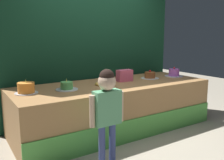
{
  "coord_description": "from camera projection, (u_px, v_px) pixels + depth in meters",
  "views": [
    {
      "loc": [
        -2.13,
        -2.67,
        1.51
      ],
      "look_at": [
        -0.19,
        0.35,
        0.87
      ],
      "focal_mm": 39.39,
      "sensor_mm": 36.0,
      "label": 1
    }
  ],
  "objects": [
    {
      "name": "curtain_backdrop",
      "position": [
        93.0,
        37.0,
        4.41
      ],
      "size": [
        3.42,
        0.08,
        2.99
      ],
      "primitive_type": "cube",
      "color": "#113823",
      "rests_on": "ground_plane"
    },
    {
      "name": "ground_plane",
      "position": [
        136.0,
        140.0,
        3.61
      ],
      "size": [
        12.0,
        12.0,
        0.0
      ],
      "primitive_type": "plane",
      "color": "#ADA38E"
    },
    {
      "name": "cake_center_right",
      "position": [
        150.0,
        76.0,
        4.45
      ],
      "size": [
        0.33,
        0.33,
        0.16
      ],
      "color": "white",
      "rests_on": "stage_platform"
    },
    {
      "name": "donut",
      "position": [
        99.0,
        84.0,
        3.84
      ],
      "size": [
        0.12,
        0.12,
        0.04
      ],
      "primitive_type": "torus",
      "color": "#F2BF4C",
      "rests_on": "stage_platform"
    },
    {
      "name": "child_figure",
      "position": [
        107.0,
        104.0,
        2.79
      ],
      "size": [
        0.44,
        0.2,
        1.15
      ],
      "color": "#3F4C8C",
      "rests_on": "ground_plane"
    },
    {
      "name": "stage_platform",
      "position": [
        114.0,
        106.0,
        4.03
      ],
      "size": [
        3.22,
        1.2,
        0.75
      ],
      "color": "#B27F4C",
      "rests_on": "ground_plane"
    },
    {
      "name": "cake_far_right",
      "position": [
        174.0,
        73.0,
        4.69
      ],
      "size": [
        0.35,
        0.35,
        0.18
      ],
      "color": "silver",
      "rests_on": "stage_platform"
    },
    {
      "name": "cake_far_left",
      "position": [
        26.0,
        88.0,
        3.28
      ],
      "size": [
        0.31,
        0.31,
        0.2
      ],
      "color": "silver",
      "rests_on": "stage_platform"
    },
    {
      "name": "pink_box",
      "position": [
        124.0,
        76.0,
        4.18
      ],
      "size": [
        0.27,
        0.16,
        0.19
      ],
      "primitive_type": "cube",
      "rotation": [
        0.0,
        0.0,
        -0.05
      ],
      "color": "#E95E84",
      "rests_on": "stage_platform"
    },
    {
      "name": "cake_center_left",
      "position": [
        67.0,
        86.0,
        3.51
      ],
      "size": [
        0.32,
        0.32,
        0.17
      ],
      "color": "silver",
      "rests_on": "stage_platform"
    }
  ]
}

